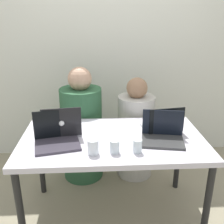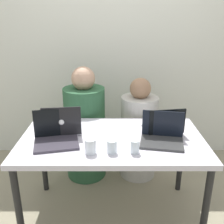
{
  "view_description": "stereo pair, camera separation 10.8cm",
  "coord_description": "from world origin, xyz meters",
  "px_view_note": "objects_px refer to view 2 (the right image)",
  "views": [
    {
      "loc": [
        -0.11,
        -1.81,
        1.63
      ],
      "look_at": [
        0.0,
        0.08,
        0.92
      ],
      "focal_mm": 42.0,
      "sensor_mm": 36.0,
      "label": 1
    },
    {
      "loc": [
        -0.0,
        -1.81,
        1.63
      ],
      "look_at": [
        0.0,
        0.08,
        0.92
      ],
      "focal_mm": 42.0,
      "sensor_mm": 36.0,
      "label": 2
    }
  ],
  "objects_px": {
    "laptop_front_right": "(162,136)",
    "water_glass_left": "(91,147)",
    "person_on_right": "(139,134)",
    "laptop_back_right": "(163,127)",
    "laptop_front_left": "(56,136)",
    "water_glass_right": "(135,148)",
    "laptop_back_left": "(63,127)",
    "water_glass_center": "(112,147)",
    "person_on_left": "(85,130)"
  },
  "relations": [
    {
      "from": "laptop_back_right",
      "to": "laptop_front_left",
      "type": "height_order",
      "value": "laptop_front_left"
    },
    {
      "from": "laptop_back_right",
      "to": "person_on_right",
      "type": "bearing_deg",
      "value": -84.41
    },
    {
      "from": "laptop_back_right",
      "to": "water_glass_left",
      "type": "height_order",
      "value": "laptop_back_right"
    },
    {
      "from": "laptop_back_right",
      "to": "laptop_back_left",
      "type": "height_order",
      "value": "laptop_back_left"
    },
    {
      "from": "person_on_right",
      "to": "water_glass_right",
      "type": "height_order",
      "value": "person_on_right"
    },
    {
      "from": "water_glass_left",
      "to": "water_glass_right",
      "type": "relative_size",
      "value": 1.11
    },
    {
      "from": "laptop_back_right",
      "to": "laptop_front_right",
      "type": "relative_size",
      "value": 0.93
    },
    {
      "from": "laptop_back_right",
      "to": "laptop_front_left",
      "type": "distance_m",
      "value": 0.84
    },
    {
      "from": "person_on_right",
      "to": "water_glass_left",
      "type": "height_order",
      "value": "person_on_right"
    },
    {
      "from": "person_on_right",
      "to": "water_glass_left",
      "type": "relative_size",
      "value": 10.24
    },
    {
      "from": "laptop_back_right",
      "to": "laptop_front_left",
      "type": "relative_size",
      "value": 0.89
    },
    {
      "from": "water_glass_left",
      "to": "laptop_back_left",
      "type": "bearing_deg",
      "value": 126.84
    },
    {
      "from": "laptop_back_right",
      "to": "water_glass_right",
      "type": "distance_m",
      "value": 0.42
    },
    {
      "from": "water_glass_left",
      "to": "water_glass_right",
      "type": "xyz_separation_m",
      "value": [
        0.3,
        0.0,
        -0.0
      ]
    },
    {
      "from": "laptop_front_right",
      "to": "person_on_left",
      "type": "bearing_deg",
      "value": 143.17
    },
    {
      "from": "person_on_left",
      "to": "water_glass_left",
      "type": "relative_size",
      "value": 11.3
    },
    {
      "from": "laptop_front_right",
      "to": "laptop_back_left",
      "type": "bearing_deg",
      "value": 178.43
    },
    {
      "from": "laptop_front_right",
      "to": "water_glass_right",
      "type": "xyz_separation_m",
      "value": [
        -0.21,
        -0.17,
        -0.01
      ]
    },
    {
      "from": "laptop_front_left",
      "to": "water_glass_left",
      "type": "xyz_separation_m",
      "value": [
        0.27,
        -0.16,
        -0.01
      ]
    },
    {
      "from": "laptop_back_left",
      "to": "laptop_front_left",
      "type": "bearing_deg",
      "value": 75.45
    },
    {
      "from": "laptop_front_right",
      "to": "water_glass_left",
      "type": "bearing_deg",
      "value": -151.6
    },
    {
      "from": "laptop_front_right",
      "to": "laptop_front_left",
      "type": "bearing_deg",
      "value": -169.39
    },
    {
      "from": "laptop_back_right",
      "to": "water_glass_left",
      "type": "bearing_deg",
      "value": 22.15
    },
    {
      "from": "laptop_back_right",
      "to": "water_glass_right",
      "type": "bearing_deg",
      "value": 43.67
    },
    {
      "from": "laptop_front_right",
      "to": "water_glass_right",
      "type": "relative_size",
      "value": 3.66
    },
    {
      "from": "water_glass_left",
      "to": "water_glass_right",
      "type": "distance_m",
      "value": 0.3
    },
    {
      "from": "laptop_back_right",
      "to": "water_glass_right",
      "type": "height_order",
      "value": "laptop_back_right"
    },
    {
      "from": "person_on_left",
      "to": "laptop_front_left",
      "type": "relative_size",
      "value": 3.25
    },
    {
      "from": "person_on_right",
      "to": "laptop_front_right",
      "type": "xyz_separation_m",
      "value": [
        0.1,
        -0.69,
        0.31
      ]
    },
    {
      "from": "person_on_left",
      "to": "water_glass_left",
      "type": "distance_m",
      "value": 0.91
    },
    {
      "from": "laptop_front_left",
      "to": "laptop_front_right",
      "type": "height_order",
      "value": "laptop_front_left"
    },
    {
      "from": "laptop_back_left",
      "to": "water_glass_center",
      "type": "height_order",
      "value": "laptop_back_left"
    },
    {
      "from": "person_on_left",
      "to": "laptop_back_left",
      "type": "xyz_separation_m",
      "value": [
        -0.12,
        -0.53,
        0.27
      ]
    },
    {
      "from": "person_on_right",
      "to": "laptop_front_right",
      "type": "bearing_deg",
      "value": 94.19
    },
    {
      "from": "person_on_left",
      "to": "laptop_back_left",
      "type": "distance_m",
      "value": 0.61
    },
    {
      "from": "person_on_left",
      "to": "laptop_front_left",
      "type": "distance_m",
      "value": 0.76
    },
    {
      "from": "person_on_right",
      "to": "laptop_back_right",
      "type": "bearing_deg",
      "value": 101.09
    },
    {
      "from": "laptop_back_left",
      "to": "water_glass_right",
      "type": "distance_m",
      "value": 0.64
    },
    {
      "from": "water_glass_center",
      "to": "laptop_back_left",
      "type": "bearing_deg",
      "value": 140.52
    },
    {
      "from": "water_glass_right",
      "to": "water_glass_left",
      "type": "bearing_deg",
      "value": -179.59
    },
    {
      "from": "laptop_back_right",
      "to": "water_glass_left",
      "type": "relative_size",
      "value": 3.09
    },
    {
      "from": "person_on_left",
      "to": "laptop_back_left",
      "type": "bearing_deg",
      "value": 81.5
    },
    {
      "from": "water_glass_center",
      "to": "laptop_front_left",
      "type": "bearing_deg",
      "value": 159.12
    },
    {
      "from": "person_on_right",
      "to": "laptop_back_right",
      "type": "xyz_separation_m",
      "value": [
        0.14,
        -0.52,
        0.31
      ]
    },
    {
      "from": "person_on_right",
      "to": "water_glass_right",
      "type": "xyz_separation_m",
      "value": [
        -0.12,
        -0.86,
        0.31
      ]
    },
    {
      "from": "person_on_right",
      "to": "laptop_front_right",
      "type": "distance_m",
      "value": 0.76
    },
    {
      "from": "person_on_left",
      "to": "water_glass_right",
      "type": "xyz_separation_m",
      "value": [
        0.43,
        -0.86,
        0.26
      ]
    },
    {
      "from": "laptop_back_right",
      "to": "laptop_front_right",
      "type": "xyz_separation_m",
      "value": [
        -0.04,
        -0.17,
        -0.0
      ]
    },
    {
      "from": "laptop_back_right",
      "to": "water_glass_right",
      "type": "xyz_separation_m",
      "value": [
        -0.25,
        -0.34,
        -0.01
      ]
    },
    {
      "from": "water_glass_center",
      "to": "water_glass_left",
      "type": "bearing_deg",
      "value": -177.16
    }
  ]
}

